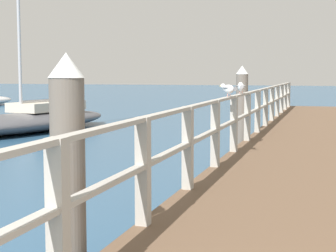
{
  "coord_description": "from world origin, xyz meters",
  "views": [
    {
      "loc": [
        0.14,
        -0.6,
        1.93
      ],
      "look_at": [
        -2.44,
        8.04,
        1.04
      ],
      "focal_mm": 58.36,
      "sensor_mm": 36.0,
      "label": 1
    }
  ],
  "objects_px": {
    "dock_piling_far": "(242,109)",
    "seagull_background": "(241,87)",
    "dock_piling_near": "(68,181)",
    "boat_0": "(31,119)",
    "seagull_foreground": "(228,89)"
  },
  "relations": [
    {
      "from": "boat_0",
      "to": "seagull_background",
      "type": "bearing_deg",
      "value": 157.3
    },
    {
      "from": "dock_piling_far",
      "to": "seagull_background",
      "type": "distance_m",
      "value": 2.65
    },
    {
      "from": "boat_0",
      "to": "dock_piling_near",
      "type": "bearing_deg",
      "value": 134.03
    },
    {
      "from": "dock_piling_near",
      "to": "seagull_background",
      "type": "relative_size",
      "value": 4.39
    },
    {
      "from": "seagull_foreground",
      "to": "boat_0",
      "type": "height_order",
      "value": "boat_0"
    },
    {
      "from": "dock_piling_far",
      "to": "seagull_background",
      "type": "bearing_deg",
      "value": -81.57
    },
    {
      "from": "dock_piling_far",
      "to": "dock_piling_near",
      "type": "bearing_deg",
      "value": -90.0
    },
    {
      "from": "seagull_background",
      "to": "boat_0",
      "type": "bearing_deg",
      "value": 133.65
    },
    {
      "from": "seagull_background",
      "to": "boat_0",
      "type": "relative_size",
      "value": 0.05
    },
    {
      "from": "dock_piling_near",
      "to": "dock_piling_far",
      "type": "relative_size",
      "value": 1.0
    },
    {
      "from": "seagull_background",
      "to": "dock_piling_far",
      "type": "bearing_deg",
      "value": 86.88
    },
    {
      "from": "dock_piling_near",
      "to": "seagull_foreground",
      "type": "height_order",
      "value": "dock_piling_near"
    },
    {
      "from": "dock_piling_far",
      "to": "seagull_background",
      "type": "relative_size",
      "value": 4.39
    },
    {
      "from": "dock_piling_far",
      "to": "seagull_foreground",
      "type": "height_order",
      "value": "dock_piling_far"
    },
    {
      "from": "dock_piling_near",
      "to": "dock_piling_far",
      "type": "height_order",
      "value": "same"
    }
  ]
}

